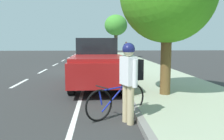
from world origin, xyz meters
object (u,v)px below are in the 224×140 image
parked_pickup_red_second (97,63)px  parked_sedan_grey_mid (97,57)px  parked_suv_black_farthest (96,48)px  street_tree_far_end (116,26)px  bicycle_at_curb (117,101)px  cyclist_with_backpack (130,74)px  fire_hydrant (122,65)px  parked_sedan_white_far (97,52)px  pedestrian_on_phone (126,48)px

parked_pickup_red_second → parked_sedan_grey_mid: bearing=90.3°
parked_suv_black_farthest → street_tree_far_end: (2.29, -4.70, 2.64)m
parked_pickup_red_second → bicycle_at_curb: size_ratio=3.59×
bicycle_at_curb → cyclist_with_backpack: cyclist_with_backpack is taller
parked_suv_black_farthest → bicycle_at_curb: 25.37m
bicycle_at_curb → cyclist_with_backpack: (0.22, -0.44, 0.69)m
parked_sedan_grey_mid → fire_hydrant: size_ratio=5.32×
parked_sedan_white_far → bicycle_at_curb: 18.08m
street_tree_far_end → cyclist_with_backpack: bearing=-93.9°
parked_sedan_white_far → cyclist_with_backpack: (0.75, -18.51, 0.32)m
cyclist_with_backpack → parked_suv_black_farthest: bearing=91.9°
cyclist_with_backpack → fire_hydrant: cyclist_with_backpack is taller
parked_sedan_grey_mid → street_tree_far_end: (2.18, 9.93, 2.92)m
parked_sedan_grey_mid → cyclist_with_backpack: 11.19m
parked_sedan_grey_mid → pedestrian_on_phone: bearing=72.5°
parked_sedan_grey_mid → parked_sedan_white_far: 7.35m
parked_pickup_red_second → cyclist_with_backpack: bearing=-81.2°
parked_pickup_red_second → parked_suv_black_farthest: bearing=90.4°
parked_pickup_red_second → bicycle_at_curb: parked_pickup_red_second is taller
bicycle_at_curb → parked_sedan_white_far: bearing=91.7°
bicycle_at_curb → fire_hydrant: size_ratio=1.77×
bicycle_at_curb → fire_hydrant: 7.00m
street_tree_far_end → fire_hydrant: bearing=-93.2°
bicycle_at_curb → pedestrian_on_phone: 22.23m
parked_sedan_grey_mid → street_tree_far_end: 10.57m
street_tree_far_end → fire_hydrant: (-0.77, -13.71, -3.11)m
cyclist_with_backpack → street_tree_far_end: bearing=86.1°
pedestrian_on_phone → bicycle_at_curb: bearing=-97.9°
pedestrian_on_phone → fire_hydrant: 15.24m
parked_sedan_white_far → bicycle_at_curb: bearing=-88.3°
parked_suv_black_farthest → cyclist_with_backpack: 25.81m
parked_suv_black_farthest → cyclist_with_backpack: parked_suv_black_farthest is taller
parked_suv_black_farthest → bicycle_at_curb: parked_suv_black_farthest is taller
parked_pickup_red_second → street_tree_far_end: 16.89m
pedestrian_on_phone → parked_sedan_grey_mid: bearing=-107.5°
parked_suv_black_farthest → pedestrian_on_phone: parked_suv_black_farthest is taller
parked_sedan_white_far → fire_hydrant: parked_sedan_white_far is taller
parked_pickup_red_second → bicycle_at_curb: 4.19m
bicycle_at_curb → pedestrian_on_phone: bearing=82.1°
street_tree_far_end → pedestrian_on_phone: street_tree_far_end is taller
parked_suv_black_farthest → cyclist_with_backpack: bearing=-88.1°
pedestrian_on_phone → fire_hydrant: size_ratio=2.07×
cyclist_with_backpack → pedestrian_on_phone: 22.63m
parked_pickup_red_second → pedestrian_on_phone: parked_pickup_red_second is taller
parked_sedan_grey_mid → parked_sedan_white_far: size_ratio=1.01×
parked_pickup_red_second → fire_hydrant: size_ratio=6.36×
parked_sedan_white_far → street_tree_far_end: size_ratio=0.93×
parked_pickup_red_second → street_tree_far_end: size_ratio=1.12×
parked_sedan_grey_mid → street_tree_far_end: size_ratio=0.94×
parked_suv_black_farthest → bicycle_at_curb: (0.63, -25.35, -0.64)m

